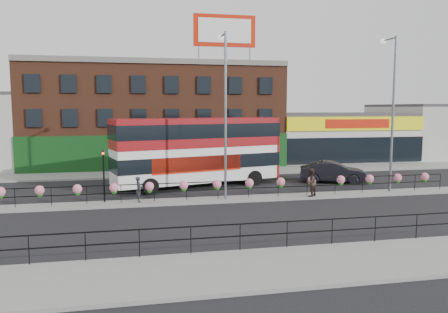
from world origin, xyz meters
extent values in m
plane|color=black|center=(0.00, 0.00, 0.00)|extent=(120.00, 120.00, 0.00)
cube|color=gray|center=(0.00, -12.00, 0.07)|extent=(60.00, 4.00, 0.15)
cube|color=gray|center=(0.00, 12.00, 0.07)|extent=(60.00, 4.00, 0.15)
cube|color=gray|center=(0.00, 0.00, 0.07)|extent=(60.00, 1.60, 0.15)
cube|color=gold|center=(0.00, -9.70, 0.01)|extent=(60.00, 0.10, 0.01)
cube|color=gold|center=(0.00, -9.88, 0.01)|extent=(60.00, 0.10, 0.01)
cube|color=brown|center=(-4.00, 20.00, 5.00)|extent=(25.00, 12.00, 10.00)
cube|color=#3F3F42|center=(-4.00, 20.00, 10.15)|extent=(25.00, 12.00, 0.30)
cube|color=#103F14|center=(-4.00, 13.92, 1.70)|extent=(25.00, 0.25, 3.40)
cube|color=silver|center=(16.00, 20.00, 2.50)|extent=(15.00, 12.00, 5.00)
cube|color=#3F3F42|center=(16.00, 20.00, 5.15)|extent=(15.00, 12.00, 0.30)
cube|color=#FFFB11|center=(16.00, 13.92, 4.30)|extent=(15.00, 0.25, 1.40)
cube|color=red|center=(16.00, 13.80, 4.30)|extent=(7.00, 0.10, 0.90)
cube|color=black|center=(16.00, 13.92, 1.60)|extent=(15.00, 0.25, 2.60)
cube|color=#B4B4AF|center=(30.75, 20.00, 3.00)|extent=(14.50, 12.00, 6.00)
cube|color=#3F3F42|center=(30.75, 20.00, 6.15)|extent=(14.50, 12.00, 0.30)
cube|color=red|center=(2.50, 15.00, 13.20)|extent=(6.00, 0.25, 3.00)
cube|color=white|center=(2.50, 14.86, 13.20)|extent=(5.10, 0.04, 2.25)
cylinder|color=slate|center=(0.00, 15.00, 11.00)|extent=(0.12, 0.12, 1.40)
cylinder|color=slate|center=(5.00, 15.00, 11.00)|extent=(0.12, 0.12, 1.40)
cube|color=black|center=(0.00, 0.00, 1.25)|extent=(30.00, 0.05, 0.05)
cube|color=black|center=(0.00, 0.00, 0.76)|extent=(30.00, 0.05, 0.05)
cylinder|color=black|center=(-13.00, 0.00, 0.70)|extent=(0.04, 0.04, 1.10)
cylinder|color=black|center=(-11.00, 0.00, 0.70)|extent=(0.04, 0.04, 1.10)
cylinder|color=black|center=(-9.00, 0.00, 0.70)|extent=(0.04, 0.04, 1.10)
cylinder|color=black|center=(-7.00, 0.00, 0.70)|extent=(0.04, 0.04, 1.10)
cylinder|color=black|center=(-5.00, 0.00, 0.70)|extent=(0.04, 0.04, 1.10)
cylinder|color=black|center=(-3.00, 0.00, 0.70)|extent=(0.04, 0.04, 1.10)
cylinder|color=black|center=(-1.00, 0.00, 0.70)|extent=(0.04, 0.04, 1.10)
cylinder|color=black|center=(1.00, 0.00, 0.70)|extent=(0.04, 0.04, 1.10)
cylinder|color=black|center=(3.00, 0.00, 0.70)|extent=(0.04, 0.04, 1.10)
cylinder|color=black|center=(5.00, 0.00, 0.70)|extent=(0.04, 0.04, 1.10)
cylinder|color=black|center=(7.00, 0.00, 0.70)|extent=(0.04, 0.04, 1.10)
cylinder|color=black|center=(9.00, 0.00, 0.70)|extent=(0.04, 0.04, 1.10)
cylinder|color=black|center=(11.00, 0.00, 0.70)|extent=(0.04, 0.04, 1.10)
cylinder|color=black|center=(13.00, 0.00, 0.70)|extent=(0.04, 0.04, 1.10)
cylinder|color=black|center=(15.00, 0.00, 0.70)|extent=(0.04, 0.04, 1.10)
sphere|color=pink|center=(-13.75, 0.00, 1.10)|extent=(0.56, 0.56, 0.56)
sphere|color=#23641B|center=(-13.75, 0.00, 0.87)|extent=(0.36, 0.36, 0.36)
sphere|color=pink|center=(-11.63, 0.00, 1.10)|extent=(0.56, 0.56, 0.56)
sphere|color=#23641B|center=(-11.63, 0.00, 0.87)|extent=(0.36, 0.36, 0.36)
sphere|color=pink|center=(-9.52, 0.00, 1.10)|extent=(0.56, 0.56, 0.56)
sphere|color=#23641B|center=(-9.52, 0.00, 0.87)|extent=(0.36, 0.36, 0.36)
sphere|color=pink|center=(-7.40, 0.00, 1.10)|extent=(0.56, 0.56, 0.56)
sphere|color=#23641B|center=(-7.40, 0.00, 0.87)|extent=(0.36, 0.36, 0.36)
sphere|color=pink|center=(-5.29, 0.00, 1.10)|extent=(0.56, 0.56, 0.56)
sphere|color=#23641B|center=(-5.29, 0.00, 0.87)|extent=(0.36, 0.36, 0.36)
sphere|color=pink|center=(-3.17, 0.00, 1.10)|extent=(0.56, 0.56, 0.56)
sphere|color=#23641B|center=(-3.17, 0.00, 0.87)|extent=(0.36, 0.36, 0.36)
sphere|color=pink|center=(-1.06, 0.00, 1.10)|extent=(0.56, 0.56, 0.56)
sphere|color=#23641B|center=(-1.06, 0.00, 0.87)|extent=(0.36, 0.36, 0.36)
sphere|color=pink|center=(1.06, 0.00, 1.10)|extent=(0.56, 0.56, 0.56)
sphere|color=#23641B|center=(1.06, 0.00, 0.87)|extent=(0.36, 0.36, 0.36)
sphere|color=pink|center=(3.17, 0.00, 1.10)|extent=(0.56, 0.56, 0.56)
sphere|color=#23641B|center=(3.17, 0.00, 0.87)|extent=(0.36, 0.36, 0.36)
sphere|color=pink|center=(5.29, 0.00, 1.10)|extent=(0.56, 0.56, 0.56)
sphere|color=#23641B|center=(5.29, 0.00, 0.87)|extent=(0.36, 0.36, 0.36)
sphere|color=pink|center=(7.40, 0.00, 1.10)|extent=(0.56, 0.56, 0.56)
sphere|color=#23641B|center=(7.40, 0.00, 0.87)|extent=(0.36, 0.36, 0.36)
sphere|color=pink|center=(9.52, 0.00, 1.10)|extent=(0.56, 0.56, 0.56)
sphere|color=#23641B|center=(9.52, 0.00, 0.87)|extent=(0.36, 0.36, 0.36)
sphere|color=pink|center=(11.63, 0.00, 1.10)|extent=(0.56, 0.56, 0.56)
sphere|color=#23641B|center=(11.63, 0.00, 0.87)|extent=(0.36, 0.36, 0.36)
sphere|color=pink|center=(13.75, 0.00, 1.10)|extent=(0.56, 0.56, 0.56)
sphere|color=#23641B|center=(13.75, 0.00, 0.87)|extent=(0.36, 0.36, 0.36)
cube|color=black|center=(-2.00, -10.10, 1.25)|extent=(20.00, 0.05, 0.05)
cube|color=black|center=(-2.00, -10.10, 0.76)|extent=(20.00, 0.05, 0.05)
cylinder|color=black|center=(-10.00, -10.10, 0.70)|extent=(0.04, 0.04, 1.10)
cylinder|color=black|center=(-8.00, -10.10, 0.70)|extent=(0.04, 0.04, 1.10)
cylinder|color=black|center=(-6.00, -10.10, 0.70)|extent=(0.04, 0.04, 1.10)
cylinder|color=black|center=(-4.00, -10.10, 0.70)|extent=(0.04, 0.04, 1.10)
cylinder|color=black|center=(-2.00, -10.10, 0.70)|extent=(0.04, 0.04, 1.10)
cylinder|color=black|center=(0.00, -10.10, 0.70)|extent=(0.04, 0.04, 1.10)
cylinder|color=black|center=(2.00, -10.10, 0.70)|extent=(0.04, 0.04, 1.10)
cylinder|color=black|center=(4.00, -10.10, 0.70)|extent=(0.04, 0.04, 1.10)
cylinder|color=black|center=(6.00, -10.10, 0.70)|extent=(0.04, 0.04, 1.10)
cube|color=white|center=(-1.53, 5.38, 2.74)|extent=(12.88, 6.00, 4.57)
cube|color=maroon|center=(-1.53, 5.38, 4.05)|extent=(12.95, 6.07, 2.06)
cube|color=black|center=(-1.53, 5.38, 1.94)|extent=(12.97, 6.09, 1.03)
cube|color=black|center=(-1.53, 5.38, 4.23)|extent=(13.00, 6.12, 1.03)
cube|color=maroon|center=(-1.53, 5.38, 5.06)|extent=(12.88, 6.00, 0.14)
cube|color=maroon|center=(4.49, 6.98, 2.74)|extent=(0.94, 2.87, 4.57)
cube|color=red|center=(-1.71, 3.83, 1.88)|extent=(6.63, 1.80, 1.14)
cylinder|color=black|center=(-5.14, 2.94, 0.57)|extent=(1.19, 0.63, 1.14)
cylinder|color=black|center=(-5.87, 5.70, 0.57)|extent=(1.19, 0.63, 1.14)
cylinder|color=black|center=(2.81, 5.05, 0.57)|extent=(1.19, 0.63, 1.14)
cylinder|color=black|center=(2.07, 7.81, 0.57)|extent=(1.19, 0.63, 1.14)
imported|color=black|center=(9.20, 4.96, 0.84)|extent=(5.10, 6.26, 1.68)
imported|color=#22232C|center=(-5.94, 0.01, 0.94)|extent=(0.64, 0.48, 1.57)
imported|color=#362923|center=(5.06, -0.45, 1.07)|extent=(1.56, 1.55, 1.83)
cylinder|color=slate|center=(-0.52, -0.03, 5.35)|extent=(0.17, 0.17, 10.41)
cylinder|color=slate|center=(-0.52, 0.75, 10.45)|extent=(0.10, 1.56, 0.10)
sphere|color=silver|center=(-0.52, 1.53, 10.40)|extent=(0.37, 0.37, 0.37)
cylinder|color=slate|center=(11.17, 0.16, 5.42)|extent=(0.17, 0.17, 10.54)
cylinder|color=slate|center=(11.17, 0.95, 10.59)|extent=(0.11, 1.58, 0.11)
sphere|color=silver|center=(11.17, 1.74, 10.53)|extent=(0.38, 0.38, 0.38)
cylinder|color=black|center=(-8.00, 0.40, 1.75)|extent=(0.10, 0.10, 3.20)
imported|color=black|center=(-8.00, 0.40, 3.35)|extent=(0.15, 0.18, 0.90)
sphere|color=#FF190C|center=(-8.00, 0.28, 3.17)|extent=(0.14, 0.14, 0.14)
camera|label=1|loc=(-6.05, -26.78, 5.92)|focal=35.00mm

